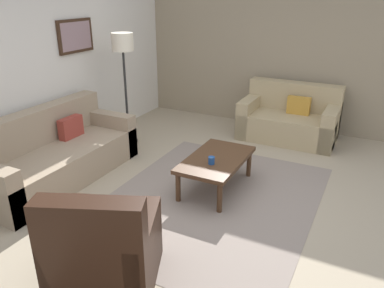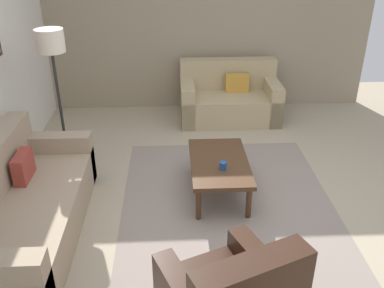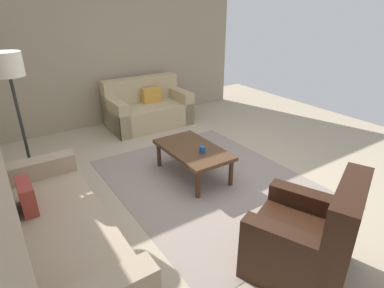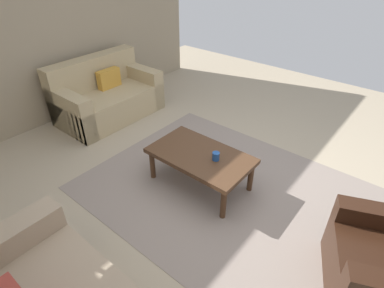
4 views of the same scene
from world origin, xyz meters
TOP-DOWN VIEW (x-y plane):
  - ground_plane at (0.00, 0.00)m, footprint 8.00×8.00m
  - stone_feature_panel at (3.00, 0.00)m, footprint 0.12×5.20m
  - area_rug at (0.00, 0.00)m, footprint 2.95×2.31m
  - couch_main at (-0.39, 2.09)m, footprint 2.20×0.92m
  - couch_loveseat at (2.46, -0.30)m, footprint 0.88×1.51m
  - coffee_table at (0.29, 0.08)m, footprint 1.10×0.64m
  - cup at (0.11, 0.06)m, footprint 0.08×0.08m
  - lamp_standing at (1.07, 1.95)m, footprint 0.32×0.32m

SIDE VIEW (x-z plane):
  - ground_plane at x=0.00m, z-range 0.00..0.00m
  - area_rug at x=0.00m, z-range 0.00..0.01m
  - couch_main at x=-0.39m, z-range -0.14..0.74m
  - couch_loveseat at x=2.46m, z-range -0.14..0.74m
  - coffee_table at x=0.29m, z-range 0.15..0.56m
  - cup at x=0.11m, z-range 0.41..0.50m
  - stone_feature_panel at x=3.00m, z-range 0.00..2.80m
  - lamp_standing at x=1.07m, z-range 0.55..2.26m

